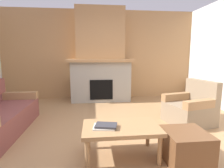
{
  "coord_description": "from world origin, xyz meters",
  "views": [
    {
      "loc": [
        -0.22,
        -2.68,
        1.34
      ],
      "look_at": [
        0.18,
        1.14,
        0.72
      ],
      "focal_mm": 28.59,
      "sensor_mm": 36.0,
      "label": 1
    }
  ],
  "objects_px": {
    "fireplace": "(100,61)",
    "coffee_table": "(121,130)",
    "ottoman": "(186,147)",
    "armchair": "(191,109)"
  },
  "relations": [
    {
      "from": "ottoman",
      "to": "coffee_table",
      "type": "bearing_deg",
      "value": 165.87
    },
    {
      "from": "armchair",
      "to": "coffee_table",
      "type": "relative_size",
      "value": 0.92
    },
    {
      "from": "fireplace",
      "to": "ottoman",
      "type": "height_order",
      "value": "fireplace"
    },
    {
      "from": "fireplace",
      "to": "coffee_table",
      "type": "bearing_deg",
      "value": -87.62
    },
    {
      "from": "coffee_table",
      "to": "ottoman",
      "type": "distance_m",
      "value": 0.84
    },
    {
      "from": "coffee_table",
      "to": "ottoman",
      "type": "xyz_separation_m",
      "value": [
        0.79,
        -0.2,
        -0.18
      ]
    },
    {
      "from": "ottoman",
      "to": "armchair",
      "type": "bearing_deg",
      "value": 58.31
    },
    {
      "from": "fireplace",
      "to": "ottoman",
      "type": "xyz_separation_m",
      "value": [
        0.92,
        -3.33,
        -0.96
      ]
    },
    {
      "from": "fireplace",
      "to": "armchair",
      "type": "xyz_separation_m",
      "value": [
        1.69,
        -2.09,
        -0.87
      ]
    },
    {
      "from": "armchair",
      "to": "ottoman",
      "type": "height_order",
      "value": "armchair"
    }
  ]
}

